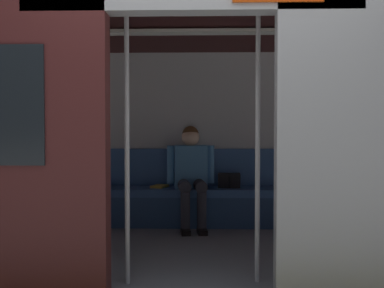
{
  "coord_description": "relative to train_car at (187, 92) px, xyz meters",
  "views": [
    {
      "loc": [
        -0.09,
        2.92,
        1.13
      ],
      "look_at": [
        0.03,
        -1.34,
        1.0
      ],
      "focal_mm": 42.57,
      "sensor_mm": 36.0,
      "label": 1
    }
  ],
  "objects": [
    {
      "name": "grab_pole_door",
      "position": [
        0.4,
        0.92,
        -0.45
      ],
      "size": [
        0.04,
        0.04,
        2.06
      ],
      "primitive_type": "cylinder",
      "color": "silver",
      "rests_on": "ground_plane"
    },
    {
      "name": "train_car",
      "position": [
        0.0,
        0.0,
        0.0
      ],
      "size": [
        6.4,
        2.89,
        2.2
      ],
      "color": "#ADAFB5",
      "rests_on": "ground_plane"
    },
    {
      "name": "bench_seat",
      "position": [
        -0.08,
        -1.09,
        -1.13
      ],
      "size": [
        2.82,
        0.44,
        0.45
      ],
      "color": "#38609E",
      "rests_on": "ground_plane"
    },
    {
      "name": "handbag",
      "position": [
        -0.45,
        -1.15,
        -0.94
      ],
      "size": [
        0.26,
        0.15,
        0.17
      ],
      "color": "black",
      "rests_on": "bench_seat"
    },
    {
      "name": "person_seated",
      "position": [
        -0.01,
        -1.04,
        -0.81
      ],
      "size": [
        0.55,
        0.7,
        1.18
      ],
      "color": "#4C8CC6",
      "rests_on": "ground_plane"
    },
    {
      "name": "grab_pole_far",
      "position": [
        -0.55,
        0.85,
        -0.45
      ],
      "size": [
        0.04,
        0.04,
        2.06
      ],
      "primitive_type": "cylinder",
      "color": "silver",
      "rests_on": "ground_plane"
    },
    {
      "name": "book",
      "position": [
        0.37,
        -1.15,
        -1.02
      ],
      "size": [
        0.22,
        0.26,
        0.03
      ],
      "primitive_type": "cube",
      "rotation": [
        0.0,
        0.0,
        -0.34
      ],
      "color": "gold",
      "rests_on": "bench_seat"
    }
  ]
}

